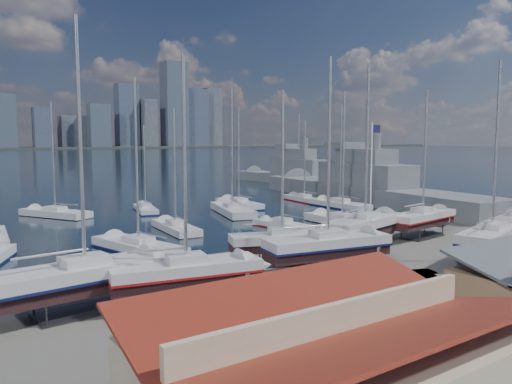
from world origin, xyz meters
TOP-DOWN VIEW (x-y plane):
  - ground at (0.00, -10.00)m, footprint 1400.00×1400.00m
  - shed_red at (-18.00, -26.00)m, footprint 14.70×9.45m
  - sailboat_cradle_0 at (-22.44, -9.04)m, footprint 11.06×4.11m
  - sailboat_cradle_1 at (-16.84, -11.22)m, footprint 9.82×4.41m
  - sailboat_cradle_2 at (-5.78, -6.54)m, footprint 8.94×5.33m
  - sailboat_cradle_3 at (-4.30, -10.45)m, footprint 10.60×4.67m
  - sailboat_cradle_4 at (4.82, -5.73)m, footprint 11.03×5.46m
  - sailboat_cradle_5 at (9.61, -15.66)m, footprint 10.81×5.55m
  - sailboat_cradle_6 at (13.49, -5.68)m, footprint 9.77×3.92m
  - sailboat_moored_2 at (-15.58, 30.55)m, footprint 7.84×10.67m
  - sailboat_moored_3 at (-14.04, 4.31)m, footprint 5.78×11.49m
  - sailboat_moored_4 at (-6.83, 11.87)m, footprint 3.45×9.69m
  - sailboat_moored_5 at (-3.85, 28.25)m, footprint 4.32×8.96m
  - sailboat_moored_6 at (4.40, 6.78)m, footprint 3.37×8.41m
  - sailboat_moored_7 at (5.35, 19.59)m, footprint 6.56×12.57m
  - sailboat_moored_8 at (10.02, 25.26)m, footprint 3.71×10.84m
  - sailboat_moored_9 at (11.54, 4.34)m, footprint 3.40×11.13m
  - sailboat_moored_10 at (22.15, 15.88)m, footprint 3.24×10.94m
  - sailboat_moored_11 at (22.50, 24.69)m, footprint 3.61×9.55m
  - naval_ship_east at (31.24, 19.48)m, footprint 13.71×51.45m
  - naval_ship_west at (43.15, 51.88)m, footprint 10.04×40.57m
  - car_a at (-6.81, -17.96)m, footprint 1.98×3.90m
  - car_b at (-6.50, -20.91)m, footprint 4.12×2.39m
  - car_c at (-2.50, -18.47)m, footprint 4.36×5.93m
  - flagpole at (3.28, -7.84)m, footprint 1.05×0.12m

SIDE VIEW (x-z plane):
  - ground at x=0.00m, z-range 0.00..0.00m
  - sailboat_moored_11 at x=22.50m, z-range -6.66..7.28m
  - sailboat_moored_5 at x=-3.85m, z-range -6.15..6.76m
  - sailboat_moored_8 at x=10.02m, z-range -7.66..8.28m
  - sailboat_moored_10 at x=22.15m, z-range -7.83..8.45m
  - sailboat_moored_3 at x=-14.04m, z-range -7.97..8.58m
  - sailboat_moored_6 at x=4.40m, z-range -5.81..6.42m
  - sailboat_moored_4 at x=-6.83m, z-range -6.85..7.49m
  - sailboat_moored_2 at x=-15.58m, z-range -7.68..8.32m
  - sailboat_moored_9 at x=11.54m, z-range -8.02..8.67m
  - sailboat_moored_7 at x=5.35m, z-range -8.81..9.46m
  - car_a at x=-6.81m, z-range 0.00..1.27m
  - car_b at x=-6.50m, z-range 0.00..1.28m
  - car_c at x=-2.50m, z-range 0.00..1.50m
  - naval_ship_west at x=43.15m, z-range -7.14..10.47m
  - naval_ship_east at x=31.24m, z-range -7.62..10.96m
  - sailboat_cradle_2 at x=-5.78m, z-range -5.14..9.11m
  - sailboat_cradle_1 at x=-16.84m, z-range -5.66..9.73m
  - sailboat_cradle_6 at x=13.49m, z-range -5.66..9.74m
  - sailboat_cradle_3 at x=-4.30m, z-range -6.16..10.36m
  - sailboat_cradle_5 at x=9.61m, z-range -6.27..10.49m
  - sailboat_cradle_4 at x=4.82m, z-range -6.48..10.76m
  - sailboat_cradle_0 at x=-22.44m, z-range -6.54..10.82m
  - shed_red at x=-18.00m, z-range 0.07..4.57m
  - flagpole at x=3.28m, z-range 0.89..12.75m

